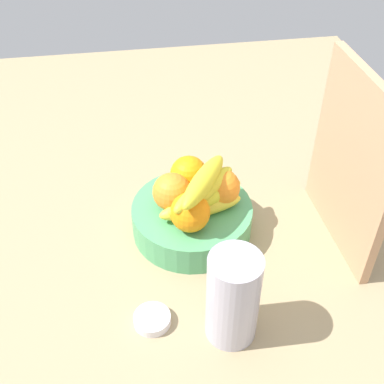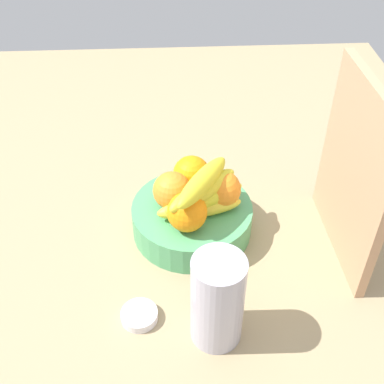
# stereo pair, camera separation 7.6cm
# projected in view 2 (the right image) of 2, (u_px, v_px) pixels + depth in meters

# --- Properties ---
(ground_plane) EXTENTS (1.80, 1.40, 0.03)m
(ground_plane) POSITION_uv_depth(u_px,v_px,m) (179.00, 238.00, 1.06)
(ground_plane) COLOR #9C8964
(fruit_bowl) EXTENTS (0.25, 0.25, 0.06)m
(fruit_bowl) POSITION_uv_depth(u_px,v_px,m) (192.00, 218.00, 1.03)
(fruit_bowl) COLOR #4DA166
(fruit_bowl) RESTS_ON ground_plane
(orange_front_left) EXTENTS (0.08, 0.08, 0.08)m
(orange_front_left) POSITION_uv_depth(u_px,v_px,m) (192.00, 174.00, 1.03)
(orange_front_left) COLOR orange
(orange_front_left) RESTS_ON fruit_bowl
(orange_front_right) EXTENTS (0.08, 0.08, 0.08)m
(orange_front_right) POSITION_uv_depth(u_px,v_px,m) (172.00, 191.00, 0.99)
(orange_front_right) COLOR orange
(orange_front_right) RESTS_ON fruit_bowl
(orange_center) EXTENTS (0.08, 0.08, 0.08)m
(orange_center) POSITION_uv_depth(u_px,v_px,m) (187.00, 212.00, 0.94)
(orange_center) COLOR orange
(orange_center) RESTS_ON fruit_bowl
(orange_back_left) EXTENTS (0.08, 0.08, 0.08)m
(orange_back_left) POSITION_uv_depth(u_px,v_px,m) (222.00, 189.00, 0.99)
(orange_back_left) COLOR orange
(orange_back_left) RESTS_ON fruit_bowl
(banana_bunch) EXTENTS (0.16, 0.18, 0.11)m
(banana_bunch) POSITION_uv_depth(u_px,v_px,m) (202.00, 195.00, 0.96)
(banana_bunch) COLOR yellow
(banana_bunch) RESTS_ON fruit_bowl
(cutting_board) EXTENTS (0.28, 0.03, 0.36)m
(cutting_board) POSITION_uv_depth(u_px,v_px,m) (354.00, 174.00, 0.91)
(cutting_board) COLOR tan
(cutting_board) RESTS_ON ground_plane
(thermos_tumbler) EXTENTS (0.09, 0.09, 0.18)m
(thermos_tumbler) POSITION_uv_depth(u_px,v_px,m) (217.00, 300.00, 0.81)
(thermos_tumbler) COLOR #B4AFC2
(thermos_tumbler) RESTS_ON ground_plane
(jar_lid) EXTENTS (0.07, 0.07, 0.02)m
(jar_lid) POSITION_uv_depth(u_px,v_px,m) (139.00, 315.00, 0.88)
(jar_lid) COLOR silver
(jar_lid) RESTS_ON ground_plane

